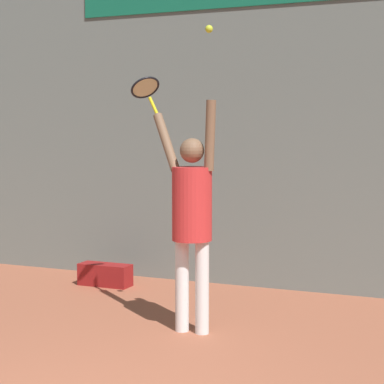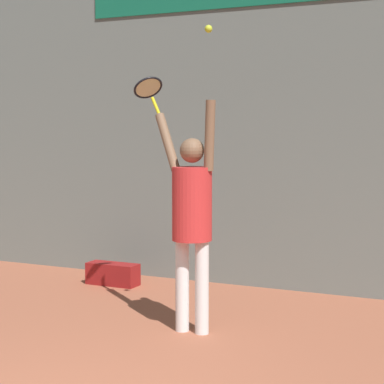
{
  "view_description": "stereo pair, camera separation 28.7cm",
  "coord_description": "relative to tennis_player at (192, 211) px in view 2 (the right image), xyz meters",
  "views": [
    {
      "loc": [
        2.3,
        -3.09,
        1.91
      ],
      "look_at": [
        -0.23,
        2.88,
        1.34
      ],
      "focal_mm": 65.0,
      "sensor_mm": 36.0,
      "label": 1
    },
    {
      "loc": [
        2.56,
        -2.97,
        1.91
      ],
      "look_at": [
        -0.23,
        2.88,
        1.34
      ],
      "focal_mm": 65.0,
      "sensor_mm": 36.0,
      "label": 2
    }
  ],
  "objects": [
    {
      "name": "tennis_ball",
      "position": [
        0.19,
        -0.04,
        1.67
      ],
      "size": [
        0.07,
        0.07,
        0.07
      ],
      "color": "#CCDB2D"
    },
    {
      "name": "equipment_bag",
      "position": [
        -1.77,
        1.43,
        -1.02
      ],
      "size": [
        0.66,
        0.25,
        0.27
      ],
      "color": "maroon",
      "rests_on": "ground_plane"
    },
    {
      "name": "tennis_player",
      "position": [
        0.0,
        0.0,
        0.0
      ],
      "size": [
        0.79,
        0.49,
        2.2
      ],
      "color": "white",
      "rests_on": "ground_plane"
    },
    {
      "name": "back_wall",
      "position": [
        0.23,
        2.13,
        1.34
      ],
      "size": [
        18.0,
        0.1,
        5.0
      ],
      "color": "slate",
      "rests_on": "ground_plane"
    },
    {
      "name": "tennis_racket",
      "position": [
        -0.66,
        0.38,
        1.18
      ],
      "size": [
        0.41,
        0.39,
        0.41
      ],
      "color": "yellow"
    }
  ]
}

